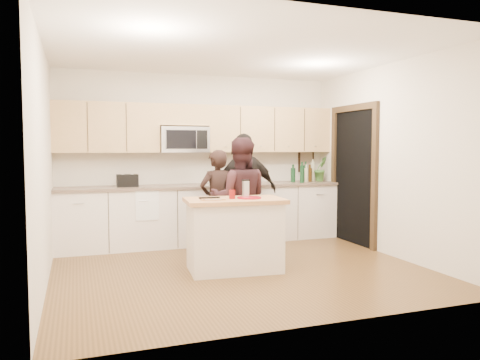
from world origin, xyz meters
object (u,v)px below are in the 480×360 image
object	(u,v)px
woman_left	(217,201)
woman_right	(245,191)
toaster	(127,180)
woman_center	(240,199)
island	(234,234)

from	to	relation	value
woman_left	woman_right	world-z (taller)	woman_right
toaster	woman_left	distance (m)	1.39
woman_left	woman_center	xyz separation A→B (m)	(0.16, -0.57, 0.08)
woman_center	island	bearing A→B (deg)	81.17
island	woman_right	world-z (taller)	woman_right
woman_left	woman_right	xyz separation A→B (m)	(0.48, 0.07, 0.12)
woman_center	woman_right	distance (m)	0.72
island	toaster	xyz separation A→B (m)	(-1.11, 1.73, 0.58)
toaster	woman_center	bearing A→B (deg)	-40.72
woman_right	island	bearing A→B (deg)	60.14
island	woman_left	size ratio (longest dim) A/B	0.84
island	woman_center	size ratio (longest dim) A/B	0.76
woman_center	woman_right	world-z (taller)	woman_right
island	toaster	world-z (taller)	toaster
woman_left	woman_right	bearing A→B (deg)	174.88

